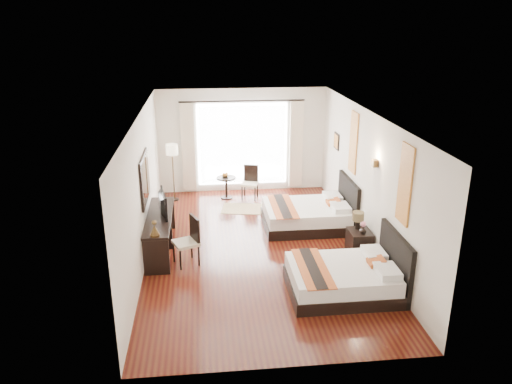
{
  "coord_description": "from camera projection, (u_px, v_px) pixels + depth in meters",
  "views": [
    {
      "loc": [
        -1.05,
        -9.34,
        4.56
      ],
      "look_at": [
        -0.02,
        0.14,
        1.2
      ],
      "focal_mm": 35.0,
      "sensor_mm": 36.0,
      "label": 1
    }
  ],
  "objects": [
    {
      "name": "television",
      "position": [
        160.0,
        203.0,
        10.05
      ],
      "size": [
        0.26,
        0.86,
        0.49
      ],
      "primitive_type": "imported",
      "rotation": [
        0.0,
        0.0,
        1.75
      ],
      "color": "black",
      "rests_on": "console_desk"
    },
    {
      "name": "drape_left",
      "position": [
        188.0,
        147.0,
        13.21
      ],
      "size": [
        0.35,
        0.14,
        2.35
      ],
      "primitive_type": "cube",
      "color": "beige",
      "rests_on": "floor"
    },
    {
      "name": "wall_desk",
      "position": [
        143.0,
        189.0,
        9.69
      ],
      "size": [
        0.01,
        7.5,
        2.8
      ],
      "primitive_type": "cube",
      "color": "silver",
      "rests_on": "floor"
    },
    {
      "name": "table_lamp",
      "position": [
        358.0,
        218.0,
        9.98
      ],
      "size": [
        0.24,
        0.24,
        0.37
      ],
      "color": "black",
      "rests_on": "nightstand"
    },
    {
      "name": "art_panel_near",
      "position": [
        405.0,
        184.0,
        8.2
      ],
      "size": [
        0.03,
        0.5,
        1.35
      ],
      "primitive_type": "cube",
      "color": "#8F3814",
      "rests_on": "wall_headboard"
    },
    {
      "name": "console_desk",
      "position": [
        160.0,
        233.0,
        10.21
      ],
      "size": [
        0.5,
        2.2,
        0.76
      ],
      "primitive_type": "cube",
      "color": "black",
      "rests_on": "floor"
    },
    {
      "name": "ceiling",
      "position": [
        258.0,
        115.0,
        9.45
      ],
      "size": [
        4.5,
        7.5,
        0.02
      ],
      "primitive_type": "cube",
      "color": "white",
      "rests_on": "wall_headboard"
    },
    {
      "name": "window_glass",
      "position": [
        242.0,
        144.0,
        13.45
      ],
      "size": [
        2.4,
        0.02,
        2.2
      ],
      "primitive_type": "cube",
      "color": "white",
      "rests_on": "wall_window"
    },
    {
      "name": "mirror_frame",
      "position": [
        145.0,
        179.0,
        9.8
      ],
      "size": [
        0.04,
        1.25,
        0.95
      ],
      "primitive_type": "cube",
      "color": "black",
      "rests_on": "wall_desk"
    },
    {
      "name": "nightstand",
      "position": [
        359.0,
        243.0,
        10.03
      ],
      "size": [
        0.43,
        0.54,
        0.52
      ],
      "primitive_type": "cube",
      "color": "black",
      "rests_on": "floor"
    },
    {
      "name": "art_panel_far",
      "position": [
        353.0,
        142.0,
        10.93
      ],
      "size": [
        0.03,
        0.5,
        1.35
      ],
      "primitive_type": "cube",
      "color": "#8F3814",
      "rests_on": "wall_headboard"
    },
    {
      "name": "drape_right",
      "position": [
        296.0,
        145.0,
        13.51
      ],
      "size": [
        0.35,
        0.14,
        2.35
      ],
      "primitive_type": "cube",
      "color": "beige",
      "rests_on": "floor"
    },
    {
      "name": "fruit_bowl",
      "position": [
        225.0,
        176.0,
        13.07
      ],
      "size": [
        0.23,
        0.23,
        0.05
      ],
      "primitive_type": "imported",
      "rotation": [
        0.0,
        0.0,
        0.24
      ],
      "color": "#442718",
      "rests_on": "side_table"
    },
    {
      "name": "wall_entry",
      "position": [
        290.0,
        277.0,
        6.4
      ],
      "size": [
        4.5,
        0.01,
        2.8
      ],
      "primitive_type": "cube",
      "color": "silver",
      "rests_on": "floor"
    },
    {
      "name": "vase",
      "position": [
        363.0,
        231.0,
        9.82
      ],
      "size": [
        0.17,
        0.17,
        0.14
      ],
      "primitive_type": "imported",
      "rotation": [
        0.0,
        0.0,
        0.32
      ],
      "color": "black",
      "rests_on": "nightstand"
    },
    {
      "name": "floor_lamp",
      "position": [
        172.0,
        153.0,
        12.7
      ],
      "size": [
        0.3,
        0.3,
        1.5
      ],
      "color": "black",
      "rests_on": "floor"
    },
    {
      "name": "side_table",
      "position": [
        226.0,
        188.0,
        13.16
      ],
      "size": [
        0.5,
        0.5,
        0.58
      ],
      "primitive_type": "cylinder",
      "color": "black",
      "rests_on": "floor"
    },
    {
      "name": "jute_rug",
      "position": [
        244.0,
        209.0,
        12.5
      ],
      "size": [
        1.23,
        0.94,
        0.01
      ],
      "primitive_type": "cube",
      "rotation": [
        0.0,
        0.0,
        -0.18
      ],
      "color": "#9E7D5F",
      "rests_on": "floor"
    },
    {
      "name": "wall_window",
      "position": [
        242.0,
        141.0,
        13.43
      ],
      "size": [
        4.5,
        0.01,
        2.8
      ],
      "primitive_type": "cube",
      "color": "silver",
      "rests_on": "floor"
    },
    {
      "name": "floor",
      "position": [
        258.0,
        249.0,
        10.38
      ],
      "size": [
        4.5,
        7.5,
        0.01
      ],
      "primitive_type": "cube",
      "color": "#3A0D0A",
      "rests_on": "ground"
    },
    {
      "name": "bed_near",
      "position": [
        347.0,
        277.0,
        8.67
      ],
      "size": [
        1.9,
        1.48,
        1.06
      ],
      "color": "black",
      "rests_on": "floor"
    },
    {
      "name": "desk_chair",
      "position": [
        187.0,
        250.0,
        9.65
      ],
      "size": [
        0.58,
        0.58,
        0.95
      ],
      "rotation": [
        0.0,
        0.0,
        3.53
      ],
      "color": "beige",
      "rests_on": "floor"
    },
    {
      "name": "wall_headboard",
      "position": [
        367.0,
        181.0,
        10.14
      ],
      "size": [
        0.01,
        7.5,
        2.8
      ],
      "primitive_type": "cube",
      "color": "silver",
      "rests_on": "floor"
    },
    {
      "name": "mirror_glass",
      "position": [
        146.0,
        179.0,
        9.8
      ],
      "size": [
        0.01,
        1.12,
        0.82
      ],
      "primitive_type": "cube",
      "color": "white",
      "rests_on": "mirror_frame"
    },
    {
      "name": "sheer_curtain",
      "position": [
        243.0,
        145.0,
        13.39
      ],
      "size": [
        2.3,
        0.02,
        2.1
      ],
      "primitive_type": "cube",
      "color": "white",
      "rests_on": "wall_window"
    },
    {
      "name": "window_chair",
      "position": [
        250.0,
        189.0,
        13.16
      ],
      "size": [
        0.51,
        0.51,
        0.88
      ],
      "rotation": [
        0.0,
        0.0,
        -1.86
      ],
      "color": "beige",
      "rests_on": "floor"
    },
    {
      "name": "wall_sconce",
      "position": [
        375.0,
        163.0,
        9.5
      ],
      "size": [
        0.1,
        0.14,
        0.14
      ],
      "primitive_type": "cube",
      "color": "#3F2E16",
      "rests_on": "wall_headboard"
    },
    {
      "name": "bed_far",
      "position": [
        310.0,
        214.0,
        11.39
      ],
      "size": [
        1.97,
        1.54,
        1.11
      ],
      "color": "black",
      "rests_on": "floor"
    },
    {
      "name": "bronze_figurine",
      "position": [
        155.0,
        229.0,
        9.1
      ],
      "size": [
        0.19,
        0.19,
        0.27
      ],
      "primitive_type": null,
      "rotation": [
        0.0,
        0.0,
        0.01
      ],
      "color": "#3F2E16",
      "rests_on": "console_desk"
    }
  ]
}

